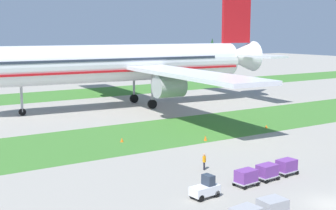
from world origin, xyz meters
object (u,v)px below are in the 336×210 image
at_px(baggage_tug, 205,188).
at_px(ground_crew_marshaller, 204,161).
at_px(cargo_dolly_second, 267,171).
at_px(taxiway_marker_0, 205,138).
at_px(uld_container_0, 272,209).
at_px(taxiway_marker_2, 266,126).
at_px(airliner, 130,63).
at_px(cargo_dolly_third, 286,166).
at_px(taxiway_marker_1, 122,140).
at_px(cargo_dolly_lead, 246,176).

bearing_deg(baggage_tug, ground_crew_marshaller, -40.69).
xyz_separation_m(cargo_dolly_second, taxiway_marker_0, (4.93, 16.34, -0.57)).
xyz_separation_m(uld_container_0, taxiway_marker_2, (24.05, 25.18, -0.60)).
distance_m(airliner, taxiway_marker_2, 30.70).
bearing_deg(taxiway_marker_2, cargo_dolly_third, -129.52).
relative_size(ground_crew_marshaller, taxiway_marker_2, 3.65).
xyz_separation_m(cargo_dolly_third, taxiway_marker_0, (2.04, 16.11, -0.57)).
relative_size(cargo_dolly_second, cargo_dolly_third, 1.00).
bearing_deg(cargo_dolly_second, airliner, -16.54).
height_order(cargo_dolly_second, taxiway_marker_1, cargo_dolly_second).
relative_size(ground_crew_marshaller, taxiway_marker_1, 3.01).
xyz_separation_m(taxiway_marker_0, taxiway_marker_2, (12.58, 1.62, -0.11)).
relative_size(cargo_dolly_lead, ground_crew_marshaller, 1.33).
distance_m(baggage_tug, taxiway_marker_2, 31.49).
xyz_separation_m(airliner, cargo_dolly_lead, (-12.84, -46.78, -7.50)).
bearing_deg(cargo_dolly_third, ground_crew_marshaller, 41.53).
relative_size(cargo_dolly_third, taxiway_marker_2, 4.85).
distance_m(cargo_dolly_third, taxiway_marker_0, 16.25).
xyz_separation_m(baggage_tug, cargo_dolly_third, (10.79, 0.84, 0.10)).
bearing_deg(cargo_dolly_second, taxiway_marker_0, -21.28).
height_order(airliner, taxiway_marker_0, airliner).
height_order(cargo_dolly_lead, taxiway_marker_0, cargo_dolly_lead).
bearing_deg(airliner, taxiway_marker_0, 174.78).
height_order(cargo_dolly_lead, cargo_dolly_second, same).
bearing_deg(baggage_tug, taxiway_marker_0, -41.60).
distance_m(airliner, taxiway_marker_0, 31.68).
height_order(cargo_dolly_second, taxiway_marker_0, cargo_dolly_second).
height_order(cargo_dolly_lead, ground_crew_marshaller, ground_crew_marshaller).
bearing_deg(baggage_tug, cargo_dolly_lead, -90.00).
height_order(cargo_dolly_lead, cargo_dolly_third, same).
bearing_deg(cargo_dolly_second, cargo_dolly_lead, 90.00).
relative_size(baggage_tug, uld_container_0, 1.35).
distance_m(baggage_tug, cargo_dolly_third, 10.83).
bearing_deg(cargo_dolly_third, taxiway_marker_1, 15.07).
distance_m(cargo_dolly_lead, ground_crew_marshaller, 6.21).
xyz_separation_m(cargo_dolly_second, ground_crew_marshaller, (-3.07, 5.98, 0.03)).
height_order(cargo_dolly_lead, taxiway_marker_2, cargo_dolly_lead).
bearing_deg(ground_crew_marshaller, taxiway_marker_0, 174.75).
xyz_separation_m(ground_crew_marshaller, uld_container_0, (-3.47, -13.21, -0.11)).
height_order(airliner, cargo_dolly_second, airliner).
bearing_deg(taxiway_marker_2, ground_crew_marshaller, -149.81).
bearing_deg(taxiway_marker_0, cargo_dolly_third, -97.22).
height_order(cargo_dolly_third, taxiway_marker_2, cargo_dolly_third).
bearing_deg(taxiway_marker_1, cargo_dolly_third, -70.45).
height_order(airliner, cargo_dolly_third, airliner).
bearing_deg(taxiway_marker_1, ground_crew_marshaller, -84.07).
xyz_separation_m(cargo_dolly_lead, taxiway_marker_0, (7.82, 16.56, -0.57)).
distance_m(ground_crew_marshaller, taxiway_marker_0, 13.10).
distance_m(ground_crew_marshaller, taxiway_marker_1, 15.69).
bearing_deg(taxiway_marker_0, uld_container_0, -115.95).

